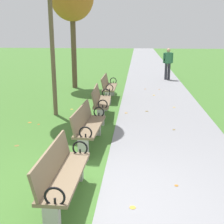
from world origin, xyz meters
TOP-DOWN VIEW (x-y plane):
  - ground_plane at (0.00, 0.00)m, footprint 80.00×80.00m
  - paved_walkway at (1.38, 18.00)m, footprint 2.76×44.00m
  - park_bench_1 at (-0.50, 0.01)m, footprint 0.49×1.60m
  - park_bench_2 at (-0.50, 2.31)m, footprint 0.54×1.62m
  - park_bench_3 at (-0.50, 4.60)m, footprint 0.54×1.62m
  - park_bench_4 at (-0.50, 6.96)m, footprint 0.48×1.60m
  - pedestrian_walking at (2.14, 11.79)m, footprint 0.52×0.27m
  - scattered_leaves at (0.07, 4.12)m, footprint 4.56×9.82m

SIDE VIEW (x-z plane):
  - ground_plane at x=0.00m, z-range 0.00..0.00m
  - paved_walkway at x=1.38m, z-range 0.00..0.02m
  - scattered_leaves at x=0.07m, z-range 0.00..0.03m
  - park_bench_1 at x=-0.50m, z-range 0.04..0.93m
  - park_bench_2 at x=-0.50m, z-range 0.04..0.93m
  - park_bench_3 at x=-0.50m, z-range 0.04..0.93m
  - park_bench_4 at x=-0.50m, z-range 0.04..0.93m
  - pedestrian_walking at x=2.14m, z-range 0.12..1.74m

